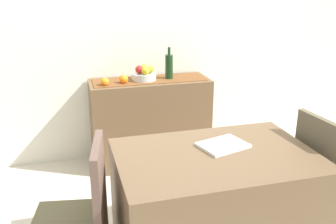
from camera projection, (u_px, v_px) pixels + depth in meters
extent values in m
cube|color=beige|center=(179.00, 212.00, 2.94)|extent=(6.40, 6.40, 0.02)
cube|color=silver|center=(144.00, 20.00, 3.56)|extent=(6.40, 0.06, 2.70)
cube|color=brown|center=(150.00, 122.00, 3.63)|extent=(1.11, 0.42, 0.83)
cube|color=brown|center=(150.00, 80.00, 3.49)|extent=(1.05, 0.32, 0.01)
cylinder|color=silver|center=(144.00, 77.00, 3.47)|extent=(0.22, 0.22, 0.06)
sphere|color=red|center=(139.00, 70.00, 3.43)|extent=(0.08, 0.08, 0.08)
sphere|color=#92A32F|center=(150.00, 69.00, 3.45)|extent=(0.07, 0.07, 0.07)
sphere|color=gold|center=(144.00, 68.00, 3.50)|extent=(0.07, 0.07, 0.07)
sphere|color=gold|center=(146.00, 71.00, 3.39)|extent=(0.07, 0.07, 0.07)
cylinder|color=#163419|center=(169.00, 67.00, 3.50)|extent=(0.07, 0.07, 0.23)
cylinder|color=#163419|center=(169.00, 51.00, 3.46)|extent=(0.03, 0.03, 0.07)
sphere|color=orange|center=(124.00, 79.00, 3.36)|extent=(0.08, 0.08, 0.08)
sphere|color=orange|center=(105.00, 82.00, 3.29)|extent=(0.07, 0.07, 0.07)
cube|color=brown|center=(214.00, 208.00, 2.33)|extent=(1.17, 0.79, 0.74)
cube|color=white|center=(223.00, 145.00, 2.30)|extent=(0.33, 0.28, 0.02)
cube|color=brown|center=(99.00, 182.00, 2.03)|extent=(0.11, 0.40, 0.45)
cube|color=brown|center=(330.00, 207.00, 2.59)|extent=(0.43, 0.43, 0.45)
cube|color=brown|center=(317.00, 152.00, 2.38)|extent=(0.07, 0.40, 0.45)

